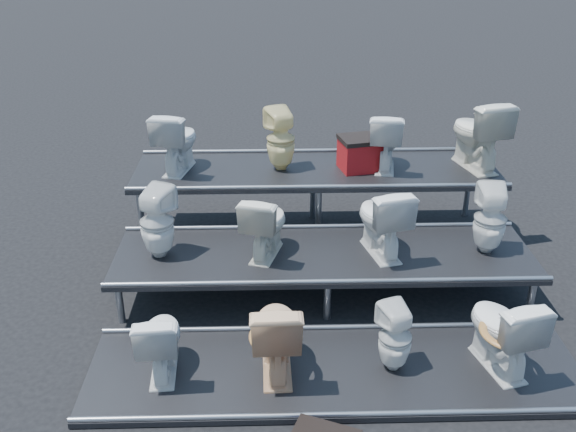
{
  "coord_description": "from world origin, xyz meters",
  "views": [
    {
      "loc": [
        -0.52,
        -5.64,
        3.62
      ],
      "look_at": [
        -0.36,
        0.1,
        0.83
      ],
      "focal_mm": 40.0,
      "sensor_mm": 36.0,
      "label": 1
    }
  ],
  "objects_px": {
    "toilet_3": "(502,330)",
    "toilet_7": "(490,219)",
    "toilet_6": "(382,219)",
    "red_crate": "(361,155)",
    "toilet_4": "(157,222)",
    "toilet_10": "(386,140)",
    "toilet_5": "(265,224)",
    "toilet_1": "(276,333)",
    "toilet_2": "(395,337)",
    "toilet_11": "(477,133)",
    "toilet_8": "(177,141)",
    "toilet_0": "(160,340)",
    "toilet_9": "(281,139)"
  },
  "relations": [
    {
      "from": "toilet_11",
      "to": "toilet_3",
      "type": "bearing_deg",
      "value": 65.9
    },
    {
      "from": "toilet_5",
      "to": "red_crate",
      "type": "relative_size",
      "value": 1.42
    },
    {
      "from": "toilet_4",
      "to": "toilet_10",
      "type": "relative_size",
      "value": 1.08
    },
    {
      "from": "toilet_0",
      "to": "toilet_8",
      "type": "relative_size",
      "value": 0.91
    },
    {
      "from": "toilet_3",
      "to": "toilet_7",
      "type": "xyz_separation_m",
      "value": [
        0.26,
        1.3,
        0.38
      ]
    },
    {
      "from": "toilet_9",
      "to": "toilet_0",
      "type": "bearing_deg",
      "value": 46.71
    },
    {
      "from": "toilet_2",
      "to": "toilet_8",
      "type": "relative_size",
      "value": 0.87
    },
    {
      "from": "toilet_6",
      "to": "toilet_7",
      "type": "relative_size",
      "value": 1.04
    },
    {
      "from": "toilet_5",
      "to": "toilet_10",
      "type": "height_order",
      "value": "toilet_10"
    },
    {
      "from": "toilet_3",
      "to": "toilet_5",
      "type": "bearing_deg",
      "value": -47.71
    },
    {
      "from": "toilet_2",
      "to": "toilet_5",
      "type": "distance_m",
      "value": 1.74
    },
    {
      "from": "toilet_7",
      "to": "toilet_0",
      "type": "bearing_deg",
      "value": 29.22
    },
    {
      "from": "toilet_4",
      "to": "toilet_8",
      "type": "bearing_deg",
      "value": -67.86
    },
    {
      "from": "toilet_0",
      "to": "toilet_4",
      "type": "height_order",
      "value": "toilet_4"
    },
    {
      "from": "toilet_1",
      "to": "toilet_11",
      "type": "height_order",
      "value": "toilet_11"
    },
    {
      "from": "toilet_5",
      "to": "toilet_6",
      "type": "height_order",
      "value": "toilet_6"
    },
    {
      "from": "toilet_2",
      "to": "toilet_9",
      "type": "xyz_separation_m",
      "value": [
        -0.91,
        2.6,
        0.85
      ]
    },
    {
      "from": "toilet_4",
      "to": "toilet_10",
      "type": "height_order",
      "value": "toilet_10"
    },
    {
      "from": "toilet_1",
      "to": "toilet_5",
      "type": "xyz_separation_m",
      "value": [
        -0.09,
        1.3,
        0.36
      ]
    },
    {
      "from": "toilet_5",
      "to": "toilet_6",
      "type": "bearing_deg",
      "value": -163.01
    },
    {
      "from": "toilet_1",
      "to": "red_crate",
      "type": "height_order",
      "value": "red_crate"
    },
    {
      "from": "toilet_1",
      "to": "toilet_3",
      "type": "bearing_deg",
      "value": 178.82
    },
    {
      "from": "toilet_2",
      "to": "toilet_9",
      "type": "relative_size",
      "value": 0.86
    },
    {
      "from": "toilet_2",
      "to": "toilet_7",
      "type": "distance_m",
      "value": 1.79
    },
    {
      "from": "toilet_4",
      "to": "toilet_10",
      "type": "bearing_deg",
      "value": -127.37
    },
    {
      "from": "toilet_3",
      "to": "toilet_8",
      "type": "distance_m",
      "value": 4.03
    },
    {
      "from": "toilet_10",
      "to": "red_crate",
      "type": "bearing_deg",
      "value": 14.99
    },
    {
      "from": "toilet_4",
      "to": "toilet_9",
      "type": "distance_m",
      "value": 1.84
    },
    {
      "from": "toilet_3",
      "to": "toilet_5",
      "type": "distance_m",
      "value": 2.39
    },
    {
      "from": "toilet_6",
      "to": "toilet_7",
      "type": "bearing_deg",
      "value": 166.5
    },
    {
      "from": "toilet_0",
      "to": "toilet_6",
      "type": "distance_m",
      "value": 2.44
    },
    {
      "from": "toilet_11",
      "to": "red_crate",
      "type": "height_order",
      "value": "toilet_11"
    },
    {
      "from": "toilet_7",
      "to": "toilet_11",
      "type": "relative_size",
      "value": 0.87
    },
    {
      "from": "toilet_3",
      "to": "red_crate",
      "type": "height_order",
      "value": "red_crate"
    },
    {
      "from": "toilet_9",
      "to": "toilet_10",
      "type": "height_order",
      "value": "toilet_9"
    },
    {
      "from": "toilet_7",
      "to": "toilet_10",
      "type": "relative_size",
      "value": 1.05
    },
    {
      "from": "toilet_9",
      "to": "red_crate",
      "type": "height_order",
      "value": "toilet_9"
    },
    {
      "from": "toilet_1",
      "to": "toilet_8",
      "type": "height_order",
      "value": "toilet_8"
    },
    {
      "from": "toilet_8",
      "to": "toilet_7",
      "type": "bearing_deg",
      "value": 170.97
    },
    {
      "from": "toilet_0",
      "to": "toilet_3",
      "type": "height_order",
      "value": "toilet_3"
    },
    {
      "from": "toilet_2",
      "to": "toilet_8",
      "type": "bearing_deg",
      "value": -71.52
    },
    {
      "from": "toilet_7",
      "to": "red_crate",
      "type": "relative_size",
      "value": 1.52
    },
    {
      "from": "toilet_2",
      "to": "toilet_11",
      "type": "height_order",
      "value": "toilet_11"
    },
    {
      "from": "toilet_3",
      "to": "toilet_6",
      "type": "relative_size",
      "value": 1.01
    },
    {
      "from": "toilet_4",
      "to": "toilet_7",
      "type": "height_order",
      "value": "toilet_4"
    },
    {
      "from": "toilet_10",
      "to": "red_crate",
      "type": "distance_m",
      "value": 0.32
    },
    {
      "from": "toilet_6",
      "to": "toilet_11",
      "type": "relative_size",
      "value": 0.9
    },
    {
      "from": "toilet_6",
      "to": "toilet_10",
      "type": "relative_size",
      "value": 1.09
    },
    {
      "from": "toilet_3",
      "to": "toilet_6",
      "type": "distance_m",
      "value": 1.59
    },
    {
      "from": "toilet_8",
      "to": "toilet_10",
      "type": "bearing_deg",
      "value": -167.14
    }
  ]
}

